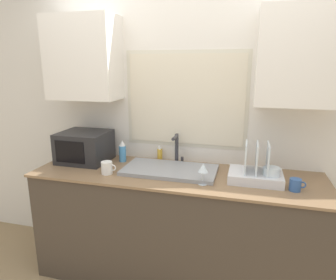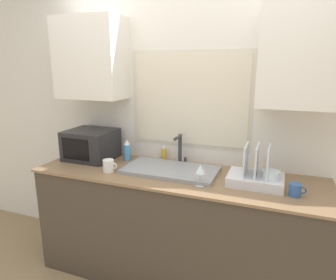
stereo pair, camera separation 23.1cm
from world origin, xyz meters
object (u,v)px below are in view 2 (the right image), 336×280
dish_rack (257,176)px  mug_near_sink (109,166)px  microwave (91,144)px  soap_bottle (164,154)px  wine_glass (200,170)px  faucet (180,147)px  spray_bottle (127,150)px

dish_rack → mug_near_sink: bearing=-172.5°
microwave → mug_near_sink: bearing=-36.2°
dish_rack → soap_bottle: bearing=161.4°
dish_rack → wine_glass: dish_rack is taller
faucet → spray_bottle: bearing=-172.0°
wine_glass → soap_bottle: bearing=135.8°
dish_rack → soap_bottle: (-0.84, 0.28, -0.01)m
wine_glass → mug_near_sink: bearing=178.8°
dish_rack → spray_bottle: dish_rack is taller
microwave → spray_bottle: microwave is taller
mug_near_sink → wine_glass: wine_glass is taller
microwave → mug_near_sink: size_ratio=3.38×
spray_bottle → wine_glass: bearing=-23.7°
microwave → wine_glass: 1.14m
faucet → microwave: bearing=-169.8°
mug_near_sink → wine_glass: (0.77, -0.02, 0.07)m
spray_bottle → mug_near_sink: (0.01, -0.32, -0.04)m
dish_rack → wine_glass: (-0.38, -0.17, 0.05)m
spray_bottle → mug_near_sink: size_ratio=1.58×
dish_rack → spray_bottle: size_ratio=2.01×
soap_bottle → wine_glass: wine_glass is taller
wine_glass → dish_rack: bearing=23.8°
soap_bottle → dish_rack: bearing=-18.6°
faucet → dish_rack: size_ratio=0.68×
spray_bottle → mug_near_sink: 0.33m
faucet → soap_bottle: size_ratio=1.94×
mug_near_sink → spray_bottle: bearing=91.3°
mug_near_sink → microwave: bearing=143.8°
microwave → spray_bottle: (0.33, 0.08, -0.04)m
faucet → mug_near_sink: (-0.47, -0.39, -0.10)m
microwave → mug_near_sink: microwave is taller
faucet → soap_bottle: faucet is taller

